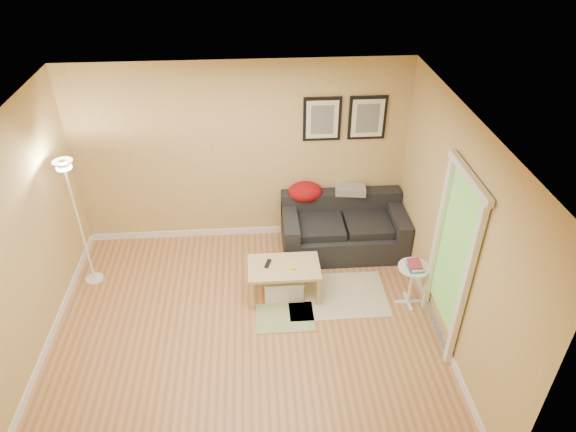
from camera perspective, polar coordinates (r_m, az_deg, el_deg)
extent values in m
plane|color=#C27D53|center=(6.17, -4.64, -12.80)|extent=(4.50, 4.50, 0.00)
plane|color=white|center=(4.64, -6.11, 9.85)|extent=(4.50, 4.50, 0.00)
plane|color=#D7B66E|center=(7.00, -5.22, 6.75)|extent=(4.50, 0.00, 4.50)
plane|color=#D7B66E|center=(3.89, -5.39, -21.05)|extent=(4.50, 0.00, 4.50)
plane|color=#D7B66E|center=(5.83, -28.01, -3.72)|extent=(0.00, 4.00, 4.00)
plane|color=#D7B66E|center=(5.69, 18.01, -1.97)|extent=(0.00, 4.00, 4.00)
cube|color=white|center=(7.64, -4.74, -1.65)|extent=(4.50, 0.02, 0.10)
cube|color=white|center=(6.59, -25.02, -12.41)|extent=(0.02, 4.00, 0.10)
cube|color=white|center=(6.46, 15.98, -11.00)|extent=(0.02, 4.00, 0.10)
cube|color=beige|center=(6.62, 5.44, -8.79)|extent=(1.25, 0.85, 0.01)
cube|color=#668C4C|center=(6.31, -0.33, -11.23)|extent=(0.70, 0.50, 0.01)
cube|color=black|center=(6.37, -2.25, -5.31)|extent=(0.10, 0.17, 0.02)
cylinder|color=yellow|center=(6.29, 0.56, -5.82)|extent=(0.07, 0.07, 0.03)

